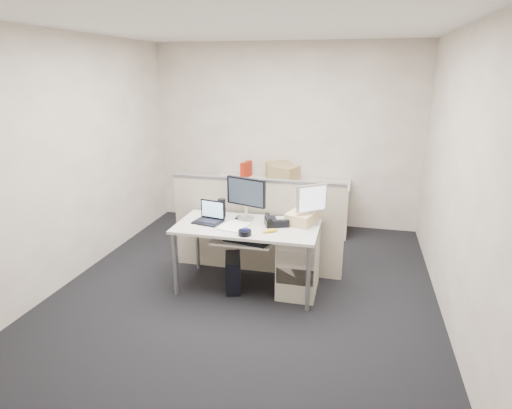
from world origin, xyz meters
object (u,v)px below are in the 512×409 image
(desk_phone, at_px, (277,222))
(monitor_main, at_px, (246,199))
(laptop, at_px, (208,213))
(desk, at_px, (247,231))

(desk_phone, bearing_deg, monitor_main, 143.02)
(monitor_main, bearing_deg, laptop, -134.05)
(desk, xyz_separation_m, laptop, (-0.43, -0.02, 0.18))
(desk, bearing_deg, monitor_main, 107.72)
(desk, xyz_separation_m, desk_phone, (0.30, 0.08, 0.10))
(desk, distance_m, monitor_main, 0.35)
(monitor_main, height_order, desk_phone, monitor_main)
(monitor_main, height_order, laptop, monitor_main)
(desk, xyz_separation_m, monitor_main, (-0.06, 0.18, 0.30))
(desk, bearing_deg, laptop, -177.34)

